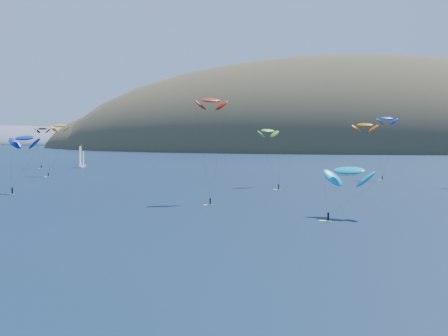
% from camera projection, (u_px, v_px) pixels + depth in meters
% --- Properties ---
extents(ground, '(2800.00, 2800.00, 0.00)m').
position_uv_depth(ground, '(77.00, 277.00, 77.60)').
color(ground, black).
rests_on(ground, ground).
extents(island, '(730.00, 300.00, 210.00)m').
position_uv_depth(island, '(362.00, 160.00, 619.21)').
color(island, '#3D3526').
rests_on(island, ground).
extents(headland, '(460.00, 250.00, 60.00)m').
position_uv_depth(headland, '(18.00, 146.00, 902.49)').
color(headland, slate).
rests_on(headland, ground).
extents(sailboat, '(9.91, 8.49, 12.01)m').
position_uv_depth(sailboat, '(81.00, 166.00, 309.21)').
color(sailboat, silver).
rests_on(sailboat, ground).
extents(kitesurfer_1, '(8.21, 9.63, 22.60)m').
position_uv_depth(kitesurfer_1, '(60.00, 126.00, 252.32)').
color(kitesurfer_1, '#DEFF1C').
rests_on(kitesurfer_1, ground).
extents(kitesurfer_3, '(9.61, 15.19, 20.36)m').
position_uv_depth(kitesurfer_3, '(268.00, 131.00, 203.96)').
color(kitesurfer_3, '#DEFF1C').
rests_on(kitesurfer_3, ground).
extents(kitesurfer_4, '(8.64, 6.78, 25.16)m').
position_uv_depth(kitesurfer_4, '(387.00, 118.00, 233.02)').
color(kitesurfer_4, '#DEFF1C').
rests_on(kitesurfer_4, ground).
extents(kitesurfer_5, '(12.16, 12.78, 12.94)m').
position_uv_depth(kitesurfer_5, '(349.00, 171.00, 131.27)').
color(kitesurfer_5, '#DEFF1C').
rests_on(kitesurfer_5, ground).
extents(kitesurfer_9, '(8.90, 10.87, 28.26)m').
position_uv_depth(kitesurfer_9, '(211.00, 101.00, 158.49)').
color(kitesurfer_9, '#DEFF1C').
rests_on(kitesurfer_9, ground).
extents(kitesurfer_10, '(11.36, 11.24, 19.08)m').
position_uv_depth(kitesurfer_10, '(25.00, 138.00, 184.53)').
color(kitesurfer_10, '#DEFF1C').
rests_on(kitesurfer_10, ground).
extents(kitesurfer_11, '(10.64, 11.98, 23.63)m').
position_uv_depth(kitesurfer_11, '(365.00, 125.00, 263.01)').
color(kitesurfer_11, '#DEFF1C').
rests_on(kitesurfer_11, ground).
extents(kitesurfer_12, '(7.77, 7.37, 21.25)m').
position_uv_depth(kitesurfer_12, '(43.00, 129.00, 303.40)').
color(kitesurfer_12, '#DEFF1C').
rests_on(kitesurfer_12, ground).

